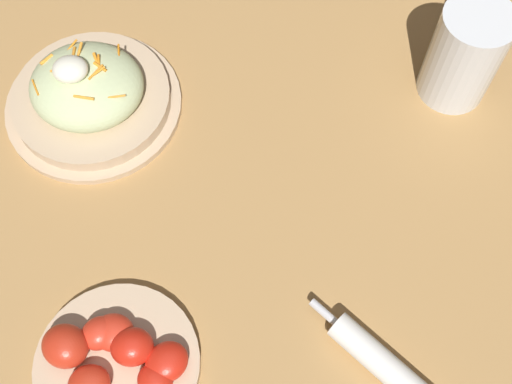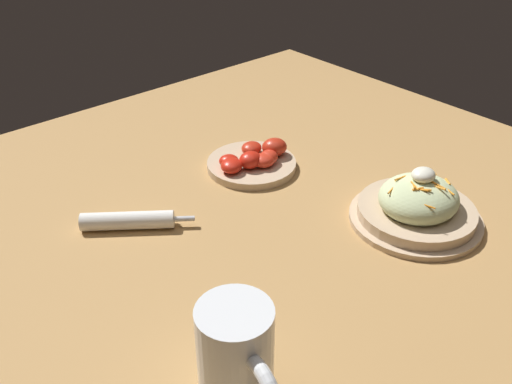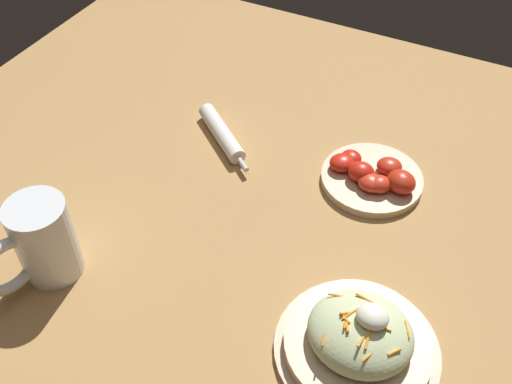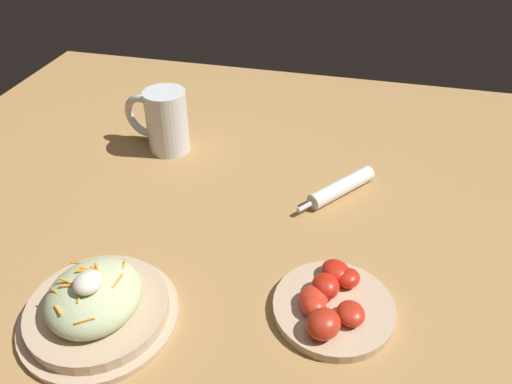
{
  "view_description": "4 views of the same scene",
  "coord_description": "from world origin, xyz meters",
  "px_view_note": "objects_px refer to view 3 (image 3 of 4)",
  "views": [
    {
      "loc": [
        -0.02,
        0.35,
        0.72
      ],
      "look_at": [
        0.01,
        0.03,
        0.05
      ],
      "focal_mm": 45.72,
      "sensor_mm": 36.0,
      "label": 1
    },
    {
      "loc": [
        -0.52,
        -0.53,
        0.58
      ],
      "look_at": [
        0.01,
        0.07,
        0.07
      ],
      "focal_mm": 40.09,
      "sensor_mm": 36.0,
      "label": 2
    },
    {
      "loc": [
        0.3,
        -0.54,
        0.74
      ],
      "look_at": [
        -0.0,
        0.05,
        0.07
      ],
      "focal_mm": 41.67,
      "sensor_mm": 36.0,
      "label": 3
    },
    {
      "loc": [
        0.63,
        0.23,
        0.58
      ],
      "look_at": [
        -0.03,
        0.07,
        0.07
      ],
      "focal_mm": 34.44,
      "sensor_mm": 36.0,
      "label": 4
    }
  ],
  "objects_px": {
    "salad_plate": "(359,340)",
    "napkin_roll": "(222,133)",
    "beer_mug": "(43,245)",
    "tomato_plate": "(372,177)"
  },
  "relations": [
    {
      "from": "beer_mug",
      "to": "tomato_plate",
      "type": "height_order",
      "value": "beer_mug"
    },
    {
      "from": "beer_mug",
      "to": "salad_plate",
      "type": "bearing_deg",
      "value": 9.83
    },
    {
      "from": "salad_plate",
      "to": "napkin_roll",
      "type": "bearing_deg",
      "value": 141.25
    },
    {
      "from": "salad_plate",
      "to": "beer_mug",
      "type": "relative_size",
      "value": 1.46
    },
    {
      "from": "salad_plate",
      "to": "napkin_roll",
      "type": "relative_size",
      "value": 1.39
    },
    {
      "from": "salad_plate",
      "to": "napkin_roll",
      "type": "xyz_separation_m",
      "value": [
        -0.39,
        0.31,
        -0.02
      ]
    },
    {
      "from": "beer_mug",
      "to": "tomato_plate",
      "type": "xyz_separation_m",
      "value": [
        0.38,
        0.41,
        -0.04
      ]
    },
    {
      "from": "napkin_roll",
      "to": "tomato_plate",
      "type": "xyz_separation_m",
      "value": [
        0.29,
        0.02,
        0.0
      ]
    },
    {
      "from": "salad_plate",
      "to": "napkin_roll",
      "type": "distance_m",
      "value": 0.5
    },
    {
      "from": "salad_plate",
      "to": "beer_mug",
      "type": "xyz_separation_m",
      "value": [
        -0.47,
        -0.08,
        0.03
      ]
    }
  ]
}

